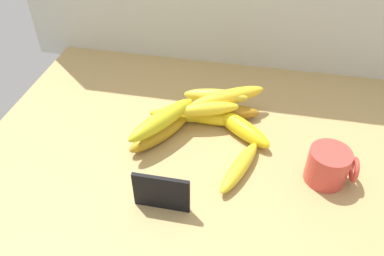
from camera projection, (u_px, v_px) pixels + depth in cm
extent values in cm
cube|color=tan|center=(219.00, 155.00, 89.33)|extent=(110.00, 76.00, 3.00)
cube|color=black|center=(161.00, 193.00, 73.32)|extent=(11.00, 0.80, 8.40)
cube|color=olive|center=(163.00, 203.00, 76.45)|extent=(9.90, 1.20, 0.60)
cylinder|color=#CC4038|center=(327.00, 166.00, 79.20)|extent=(8.45, 8.45, 7.69)
torus|color=#CC4038|center=(354.00, 170.00, 78.41)|extent=(1.00, 5.31, 5.31)
ellipsoid|color=yellow|center=(184.00, 115.00, 95.40)|extent=(17.47, 4.67, 3.28)
ellipsoid|color=#B78C1C|center=(159.00, 134.00, 89.63)|extent=(12.80, 16.23, 3.95)
ellipsoid|color=#A3711A|center=(219.00, 113.00, 95.52)|extent=(20.09, 7.83, 4.08)
ellipsoid|color=yellow|center=(241.00, 128.00, 90.97)|extent=(16.18, 13.89, 4.27)
ellipsoid|color=gold|center=(240.00, 167.00, 81.94)|extent=(8.68, 16.80, 3.33)
ellipsoid|color=yellow|center=(204.00, 116.00, 94.80)|extent=(18.72, 4.88, 3.63)
ellipsoid|color=yellow|center=(226.00, 97.00, 93.86)|extent=(18.44, 13.64, 3.77)
ellipsoid|color=gold|center=(162.00, 119.00, 87.26)|extent=(13.68, 19.01, 4.08)
ellipsoid|color=yellow|center=(208.00, 109.00, 91.31)|extent=(15.29, 8.07, 3.34)
ellipsoid|color=gold|center=(216.00, 96.00, 94.36)|extent=(15.89, 4.92, 3.51)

